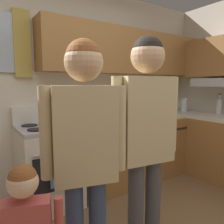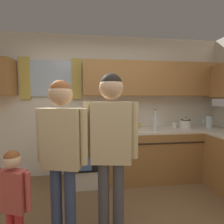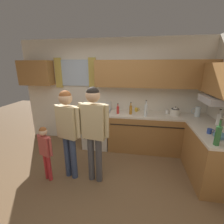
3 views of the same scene
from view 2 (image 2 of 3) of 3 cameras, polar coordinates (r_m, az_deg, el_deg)
The scene contains 13 objects.
back_wall_unit at distance 3.08m, azimuth -1.94°, elevation 5.40°, with size 4.60×0.42×2.60m.
kitchen_counter_run at distance 3.13m, azimuth 25.52°, elevation -14.27°, with size 2.26×1.76×0.90m.
stove_oven at distance 2.95m, azimuth -9.12°, elevation -14.67°, with size 0.62×0.67×1.10m.
bottle_oil_amber at distance 2.84m, azimuth 7.71°, elevation -4.16°, with size 0.06×0.06×0.29m.
bottle_tall_clear at distance 2.83m, azimuth 14.84°, elevation -3.63°, with size 0.07×0.07×0.37m.
bottle_sauce_red at distance 2.78m, azimuth 1.74°, elevation -4.64°, with size 0.06×0.06×0.25m.
mug_mustard_yellow at distance 3.13m, azimuth 8.81°, elevation -4.54°, with size 0.12×0.08×0.09m.
mug_ceramic_white at distance 3.33m, azimuth 21.11°, elevation -4.20°, with size 0.13×0.08×0.09m.
stovetop_kettle at distance 3.29m, azimuth 24.32°, elevation -3.57°, with size 0.27×0.20×0.21m.
water_pitcher at distance 3.56m, azimuth 30.65°, elevation -2.95°, with size 0.19×0.11×0.22m.
adult_holding_child at distance 1.62m, azimuth -17.10°, elevation -10.80°, with size 0.48×0.25×1.61m.
adult_in_plaid at distance 1.58m, azimuth -0.37°, elevation -9.36°, with size 0.51×0.23×1.68m.
small_child at distance 1.74m, azimuth -31.12°, elevation -23.49°, with size 0.32×0.17×1.01m.
Camera 2 is at (-0.18, -1.24, 1.43)m, focal length 26.18 mm.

